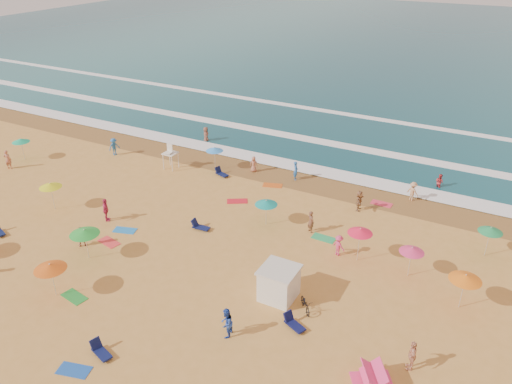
% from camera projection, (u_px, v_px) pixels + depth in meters
% --- Properties ---
extents(ground, '(220.00, 220.00, 0.00)m').
position_uv_depth(ground, '(205.00, 241.00, 36.18)').
color(ground, gold).
rests_on(ground, ground).
extents(ocean, '(220.00, 140.00, 0.18)m').
position_uv_depth(ocean, '(431.00, 43.00, 101.97)').
color(ocean, '#0C4756').
rests_on(ocean, ground).
extents(wet_sand, '(220.00, 220.00, 0.00)m').
position_uv_depth(wet_sand, '(279.00, 175.00, 45.97)').
color(wet_sand, olive).
rests_on(wet_sand, ground).
extents(surf_foam, '(200.00, 18.70, 0.05)m').
position_uv_depth(surf_foam, '(316.00, 143.00, 52.84)').
color(surf_foam, white).
rests_on(surf_foam, ground).
extents(cabana, '(2.00, 2.00, 2.00)m').
position_uv_depth(cabana, '(279.00, 284.00, 30.11)').
color(cabana, white).
rests_on(cabana, ground).
extents(cabana_roof, '(2.20, 2.20, 0.12)m').
position_uv_depth(cabana_roof, '(279.00, 270.00, 29.62)').
color(cabana_roof, silver).
rests_on(cabana_roof, cabana).
extents(bicycle, '(1.47, 1.62, 0.86)m').
position_uv_depth(bicycle, '(306.00, 304.00, 29.34)').
color(bicycle, black).
rests_on(bicycle, ground).
extents(lifeguard_stand, '(1.20, 1.20, 2.10)m').
position_uv_depth(lifeguard_stand, '(171.00, 158.00, 46.90)').
color(lifeguard_stand, white).
rests_on(lifeguard_stand, ground).
extents(beach_umbrellas, '(49.97, 25.43, 0.81)m').
position_uv_depth(beach_umbrellas, '(235.00, 235.00, 33.00)').
color(beach_umbrellas, '#182AD0').
rests_on(beach_umbrellas, ground).
extents(loungers, '(42.12, 22.72, 0.34)m').
position_uv_depth(loungers, '(307.00, 279.00, 31.92)').
color(loungers, '#0F1A4B').
rests_on(loungers, ground).
extents(towels, '(40.80, 25.95, 0.03)m').
position_uv_depth(towels, '(186.00, 245.00, 35.69)').
color(towels, '#C31844').
rests_on(towels, ground).
extents(beachgoers, '(40.81, 28.62, 2.14)m').
position_uv_depth(beachgoers, '(211.00, 202.00, 39.64)').
color(beachgoers, brown).
rests_on(beachgoers, ground).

